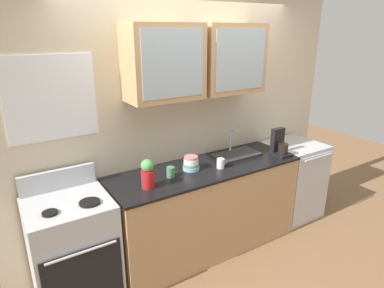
{
  "coord_description": "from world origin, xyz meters",
  "views": [
    {
      "loc": [
        -1.78,
        -2.52,
        2.24
      ],
      "look_at": [
        -0.17,
        0.0,
        1.21
      ],
      "focal_mm": 31.3,
      "sensor_mm": 36.0,
      "label": 1
    }
  ],
  "objects_px": {
    "coffee_maker": "(280,145)",
    "bowl_stack": "(191,163)",
    "vase": "(148,174)",
    "cup_near_bowls": "(171,172)",
    "dishwasher": "(292,180)",
    "cup_near_sink": "(221,163)",
    "stove_range": "(74,251)",
    "sink_faucet": "(236,154)"
  },
  "relations": [
    {
      "from": "vase",
      "to": "cup_near_bowls",
      "type": "xyz_separation_m",
      "value": [
        0.28,
        0.09,
        -0.08
      ]
    },
    {
      "from": "stove_range",
      "to": "cup_near_sink",
      "type": "height_order",
      "value": "stove_range"
    },
    {
      "from": "stove_range",
      "to": "dishwasher",
      "type": "distance_m",
      "value": 2.65
    },
    {
      "from": "cup_near_bowls",
      "to": "coffee_maker",
      "type": "xyz_separation_m",
      "value": [
        1.28,
        -0.13,
        0.06
      ]
    },
    {
      "from": "bowl_stack",
      "to": "vase",
      "type": "relative_size",
      "value": 0.62
    },
    {
      "from": "sink_faucet",
      "to": "coffee_maker",
      "type": "relative_size",
      "value": 1.75
    },
    {
      "from": "cup_near_sink",
      "to": "coffee_maker",
      "type": "xyz_separation_m",
      "value": [
        0.77,
        -0.05,
        0.06
      ]
    },
    {
      "from": "vase",
      "to": "coffee_maker",
      "type": "height_order",
      "value": "coffee_maker"
    },
    {
      "from": "vase",
      "to": "dishwasher",
      "type": "relative_size",
      "value": 0.28
    },
    {
      "from": "sink_faucet",
      "to": "dishwasher",
      "type": "height_order",
      "value": "sink_faucet"
    },
    {
      "from": "bowl_stack",
      "to": "sink_faucet",
      "type": "bearing_deg",
      "value": 4.02
    },
    {
      "from": "vase",
      "to": "dishwasher",
      "type": "distance_m",
      "value": 2.08
    },
    {
      "from": "cup_near_sink",
      "to": "dishwasher",
      "type": "height_order",
      "value": "cup_near_sink"
    },
    {
      "from": "sink_faucet",
      "to": "cup_near_bowls",
      "type": "bearing_deg",
      "value": -174.19
    },
    {
      "from": "vase",
      "to": "cup_near_bowls",
      "type": "height_order",
      "value": "vase"
    },
    {
      "from": "cup_near_sink",
      "to": "cup_near_bowls",
      "type": "relative_size",
      "value": 1.0
    },
    {
      "from": "bowl_stack",
      "to": "cup_near_bowls",
      "type": "relative_size",
      "value": 1.43
    },
    {
      "from": "bowl_stack",
      "to": "dishwasher",
      "type": "xyz_separation_m",
      "value": [
        1.47,
        -0.03,
        -0.53
      ]
    },
    {
      "from": "coffee_maker",
      "to": "bowl_stack",
      "type": "bearing_deg",
      "value": 170.62
    },
    {
      "from": "stove_range",
      "to": "vase",
      "type": "height_order",
      "value": "vase"
    },
    {
      "from": "dishwasher",
      "to": "bowl_stack",
      "type": "bearing_deg",
      "value": 178.71
    },
    {
      "from": "cup_near_sink",
      "to": "dishwasher",
      "type": "xyz_separation_m",
      "value": [
        1.2,
        0.09,
        -0.52
      ]
    },
    {
      "from": "stove_range",
      "to": "bowl_stack",
      "type": "relative_size",
      "value": 6.86
    },
    {
      "from": "stove_range",
      "to": "coffee_maker",
      "type": "height_order",
      "value": "coffee_maker"
    },
    {
      "from": "stove_range",
      "to": "bowl_stack",
      "type": "distance_m",
      "value": 1.3
    },
    {
      "from": "coffee_maker",
      "to": "sink_faucet",
      "type": "bearing_deg",
      "value": 153.69
    },
    {
      "from": "sink_faucet",
      "to": "dishwasher",
      "type": "relative_size",
      "value": 0.54
    },
    {
      "from": "stove_range",
      "to": "vase",
      "type": "bearing_deg",
      "value": -8.93
    },
    {
      "from": "coffee_maker",
      "to": "cup_near_bowls",
      "type": "bearing_deg",
      "value": 174.37
    },
    {
      "from": "stove_range",
      "to": "cup_near_bowls",
      "type": "distance_m",
      "value": 1.07
    },
    {
      "from": "cup_near_bowls",
      "to": "coffee_maker",
      "type": "relative_size",
      "value": 0.39
    },
    {
      "from": "cup_near_sink",
      "to": "coffee_maker",
      "type": "relative_size",
      "value": 0.39
    },
    {
      "from": "bowl_stack",
      "to": "vase",
      "type": "bearing_deg",
      "value": -165.82
    },
    {
      "from": "cup_near_bowls",
      "to": "dishwasher",
      "type": "height_order",
      "value": "cup_near_bowls"
    },
    {
      "from": "dishwasher",
      "to": "cup_near_sink",
      "type": "bearing_deg",
      "value": -175.61
    },
    {
      "from": "sink_faucet",
      "to": "bowl_stack",
      "type": "xyz_separation_m",
      "value": [
        -0.6,
        -0.04,
        0.04
      ]
    },
    {
      "from": "sink_faucet",
      "to": "coffee_maker",
      "type": "bearing_deg",
      "value": -26.31
    },
    {
      "from": "cup_near_sink",
      "to": "stove_range",
      "type": "bearing_deg",
      "value": 176.22
    },
    {
      "from": "vase",
      "to": "cup_near_sink",
      "type": "height_order",
      "value": "vase"
    },
    {
      "from": "bowl_stack",
      "to": "dishwasher",
      "type": "bearing_deg",
      "value": -1.29
    },
    {
      "from": "stove_range",
      "to": "sink_faucet",
      "type": "xyz_separation_m",
      "value": [
        1.79,
        0.07,
        0.48
      ]
    },
    {
      "from": "vase",
      "to": "cup_near_sink",
      "type": "relative_size",
      "value": 2.31
    }
  ]
}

